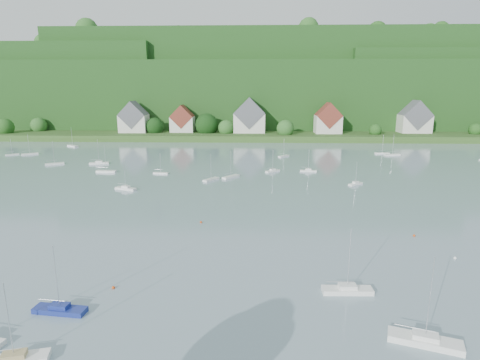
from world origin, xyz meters
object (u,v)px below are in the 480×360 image
object	(u,v)px
near_sailboat_1	(60,309)
near_sailboat_3	(347,289)
near_sailboat_4	(425,340)
near_sailboat_2	(14,359)

from	to	relation	value
near_sailboat_1	near_sailboat_3	size ratio (longest dim) A/B	0.97
near_sailboat_1	near_sailboat_4	distance (m)	40.64
near_sailboat_1	near_sailboat_2	size ratio (longest dim) A/B	1.00
near_sailboat_1	near_sailboat_2	bearing A→B (deg)	-84.69
near_sailboat_3	near_sailboat_4	xyz separation A→B (m)	(5.58, -10.31, 0.03)
near_sailboat_1	near_sailboat_4	xyz separation A→B (m)	(40.38, -4.50, 0.04)
near_sailboat_2	near_sailboat_4	xyz separation A→B (m)	(40.56, 4.26, 0.04)
near_sailboat_3	near_sailboat_4	world-z (taller)	near_sailboat_4
near_sailboat_3	near_sailboat_4	bearing A→B (deg)	-63.01
near_sailboat_2	near_sailboat_3	bearing A→B (deg)	8.19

